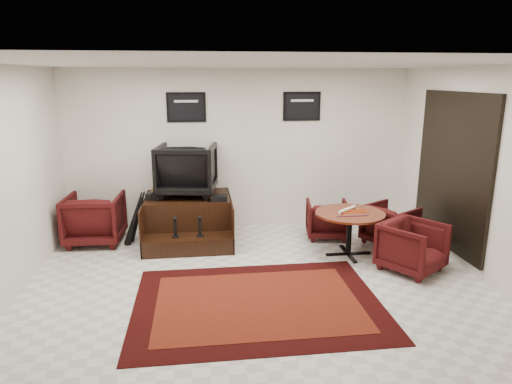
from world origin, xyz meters
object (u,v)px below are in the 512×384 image
meeting_table (350,218)px  table_chair_window (390,223)px  table_chair_corner (413,245)px  shine_podium (189,220)px  armchair_side (95,216)px  shine_chair (187,167)px  table_chair_back (327,218)px

meeting_table → table_chair_window: table_chair_window is taller
table_chair_window → table_chair_corner: table_chair_corner is taller
shine_podium → armchair_side: size_ratio=1.62×
shine_chair → table_chair_window: bearing=174.6°
shine_podium → armchair_side: 1.52m
shine_podium → table_chair_window: 3.31m
meeting_table → table_chair_window: 0.93m
armchair_side → meeting_table: 4.08m
shine_podium → shine_chair: (-0.00, 0.15, 0.87)m
meeting_table → table_chair_back: (-0.11, 0.82, -0.25)m
shine_podium → armchair_side: bearing=179.4°
meeting_table → shine_podium: bearing=157.0°
meeting_table → table_chair_corner: table_chair_corner is taller
armchair_side → table_chair_back: (3.83, -0.22, -0.10)m
shine_podium → shine_chair: shine_chair is taller
meeting_table → armchair_side: bearing=165.1°
shine_chair → table_chair_back: 2.50m
shine_podium → armchair_side: armchair_side is taller
table_chair_window → table_chair_corner: size_ratio=0.93×
shine_chair → armchair_side: shine_chair is taller
table_chair_window → meeting_table: bearing=84.5°
shine_podium → meeting_table: size_ratio=1.40×
armchair_side → table_chair_window: 4.80m
shine_podium → table_chair_back: bearing=-5.0°
table_chair_back → table_chair_window: (0.92, -0.44, 0.02)m
armchair_side → table_chair_back: 3.84m
shine_podium → table_chair_back: 2.33m
meeting_table → table_chair_corner: 0.99m
shine_podium → table_chair_back: (2.32, -0.20, 0.01)m
shine_chair → table_chair_corner: size_ratio=1.23×
armchair_side → table_chair_corner: size_ratio=1.16×
table_chair_window → shine_podium: bearing=48.0°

